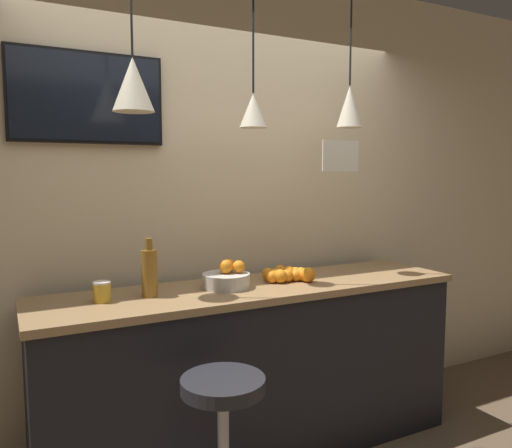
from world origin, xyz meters
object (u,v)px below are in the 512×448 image
bar_stool (223,437)px  fruit_bowl (227,278)px  juice_bottle (149,272)px  mounted_tv (88,98)px  spread_jar (102,292)px

bar_stool → fruit_bowl: 0.88m
juice_bottle → mounted_tv: bearing=122.9°
fruit_bowl → mounted_tv: (-0.66, 0.34, 0.98)m
bar_stool → fruit_bowl: bearing=64.4°
bar_stool → mounted_tv: mounted_tv is taller
fruit_bowl → mounted_tv: bearing=152.6°
bar_stool → spread_jar: (-0.38, 0.61, 0.55)m
fruit_bowl → mounted_tv: size_ratio=0.33×
juice_bottle → spread_jar: (-0.24, -0.00, -0.08)m
fruit_bowl → juice_bottle: 0.44m
bar_stool → mounted_tv: bearing=110.8°
mounted_tv → spread_jar: bearing=-92.9°
juice_bottle → mounted_tv: mounted_tv is taller
juice_bottle → spread_jar: size_ratio=2.95×
spread_jar → juice_bottle: bearing=0.0°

